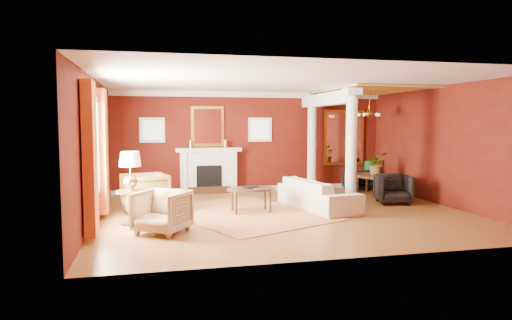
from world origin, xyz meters
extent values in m
plane|color=brown|center=(0.00, 0.00, 0.00)|extent=(8.00, 8.00, 0.00)
cube|color=#51150B|center=(0.00, 3.50, 1.45)|extent=(8.00, 0.04, 2.90)
cube|color=#51150B|center=(0.00, -3.50, 1.45)|extent=(8.00, 0.04, 2.90)
cube|color=#51150B|center=(-4.00, 0.00, 1.45)|extent=(0.04, 7.00, 2.90)
cube|color=#51150B|center=(4.00, 0.00, 1.45)|extent=(0.04, 7.00, 2.90)
cube|color=silver|center=(0.00, 0.00, 2.90)|extent=(8.00, 7.00, 0.04)
cube|color=silver|center=(-1.30, 3.33, 0.60)|extent=(1.60, 0.34, 1.20)
cube|color=black|center=(-1.30, 3.16, 0.45)|extent=(0.72, 0.03, 0.70)
cube|color=#331A0E|center=(-1.30, 3.16, 0.10)|extent=(1.20, 0.05, 0.20)
cube|color=silver|center=(-1.30, 3.29, 1.24)|extent=(1.85, 0.42, 0.10)
cube|color=silver|center=(-2.00, 3.30, 0.60)|extent=(0.16, 0.40, 1.20)
cube|color=silver|center=(-0.60, 3.30, 0.60)|extent=(0.16, 0.40, 1.20)
cube|color=gold|center=(-1.30, 3.46, 1.90)|extent=(0.95, 0.06, 1.15)
cube|color=white|center=(-1.30, 3.42, 1.90)|extent=(0.78, 0.02, 0.98)
cube|color=silver|center=(-2.85, 3.47, 1.80)|extent=(0.70, 0.06, 0.70)
cube|color=white|center=(-2.85, 3.44, 1.80)|extent=(0.54, 0.02, 0.54)
cube|color=silver|center=(0.25, 3.47, 1.80)|extent=(0.70, 0.06, 0.70)
cube|color=white|center=(0.25, 3.44, 1.80)|extent=(0.54, 0.02, 0.54)
cube|color=white|center=(-3.98, -0.60, 1.55)|extent=(0.03, 1.30, 1.70)
cube|color=silver|center=(-3.95, -1.30, 1.55)|extent=(0.08, 0.10, 1.90)
cube|color=silver|center=(-3.95, 0.10, 1.55)|extent=(0.08, 0.10, 1.90)
cube|color=#A84C1C|center=(-3.88, -1.60, 1.40)|extent=(0.18, 0.55, 2.60)
cube|color=#A84C1C|center=(-3.88, 0.40, 1.40)|extent=(0.18, 0.55, 2.60)
cube|color=silver|center=(1.70, 0.30, 0.10)|extent=(0.34, 0.34, 0.20)
cylinder|color=silver|center=(1.70, 0.30, 1.45)|extent=(0.26, 0.26, 2.50)
cube|color=silver|center=(1.70, 0.30, 2.72)|extent=(0.36, 0.36, 0.16)
cube|color=silver|center=(1.70, 3.00, 0.10)|extent=(0.34, 0.34, 0.20)
cylinder|color=silver|center=(1.70, 3.00, 1.45)|extent=(0.26, 0.26, 2.50)
cube|color=silver|center=(1.70, 3.00, 2.72)|extent=(0.36, 0.36, 0.16)
cube|color=silver|center=(1.70, 1.90, 2.62)|extent=(0.30, 3.20, 0.32)
cube|color=gold|center=(2.85, 1.75, 2.87)|extent=(2.30, 3.40, 0.04)
cube|color=gold|center=(2.90, 3.46, 1.55)|extent=(1.30, 0.06, 1.70)
cube|color=white|center=(2.90, 3.42, 1.55)|extent=(1.10, 0.02, 1.50)
cylinder|color=#AB8535|center=(2.90, 1.80, 2.58)|extent=(0.02, 0.02, 0.65)
sphere|color=#AB8535|center=(2.90, 1.80, 2.25)|extent=(0.20, 0.20, 0.20)
sphere|color=beige|center=(3.18, 1.80, 2.22)|extent=(0.09, 0.09, 0.09)
sphere|color=beige|center=(2.99, 2.07, 2.22)|extent=(0.09, 0.09, 0.09)
sphere|color=beige|center=(2.67, 1.96, 2.22)|extent=(0.09, 0.09, 0.09)
sphere|color=beige|center=(2.67, 1.64, 2.22)|extent=(0.09, 0.09, 0.09)
sphere|color=beige|center=(2.99, 1.53, 2.22)|extent=(0.09, 0.09, 0.09)
cube|color=silver|center=(0.00, 3.46, 2.82)|extent=(8.00, 0.08, 0.16)
cube|color=silver|center=(0.00, 3.46, 0.06)|extent=(8.00, 0.08, 0.12)
cube|color=maroon|center=(-0.90, 0.15, 0.01)|extent=(4.06, 4.55, 0.01)
imported|color=beige|center=(0.89, 0.31, 0.46)|extent=(1.12, 2.45, 0.93)
imported|color=black|center=(-3.05, 0.75, 0.48)|extent=(1.07, 1.12, 0.97)
imported|color=tan|center=(-2.71, -1.30, 0.43)|extent=(1.13, 1.11, 0.86)
cylinder|color=#331A0E|center=(-0.73, 0.23, 0.53)|extent=(1.09, 1.09, 0.05)
cylinder|color=#331A0E|center=(-1.11, -0.01, 0.25)|extent=(0.05, 0.05, 0.50)
cylinder|color=#331A0E|center=(-0.34, -0.01, 0.25)|extent=(0.05, 0.05, 0.50)
cylinder|color=#331A0E|center=(-1.11, 0.47, 0.25)|extent=(0.05, 0.05, 0.50)
cylinder|color=#331A0E|center=(-0.34, 0.47, 0.25)|extent=(0.05, 0.05, 0.50)
imported|color=#331A0E|center=(-0.74, 0.15, 0.65)|extent=(0.15, 0.02, 0.20)
cylinder|color=#331A0E|center=(-3.29, -0.41, 0.02)|extent=(0.42, 0.42, 0.04)
cylinder|color=#331A0E|center=(-3.29, -0.41, 0.33)|extent=(0.10, 0.10, 0.65)
cylinder|color=#331A0E|center=(-3.29, -0.41, 0.65)|extent=(0.57, 0.57, 0.04)
sphere|color=#AB8535|center=(-3.29, -0.41, 0.84)|extent=(0.27, 0.27, 0.27)
cylinder|color=#AB8535|center=(-3.29, -0.41, 1.03)|extent=(0.03, 0.03, 0.29)
cone|color=beige|center=(-3.29, -0.41, 1.29)|extent=(0.42, 0.42, 0.29)
imported|color=#331A0E|center=(3.11, 1.58, 0.46)|extent=(1.14, 1.76, 0.92)
imported|color=black|center=(2.94, 0.54, 0.40)|extent=(0.91, 0.88, 0.80)
imported|color=black|center=(3.10, 2.88, 0.33)|extent=(0.83, 0.81, 0.67)
sphere|color=#133C1A|center=(3.50, 2.89, 0.17)|extent=(0.36, 0.36, 0.36)
cylinder|color=#133C1A|center=(3.50, 2.89, 0.43)|extent=(0.33, 0.33, 0.86)
imported|color=#26591E|center=(3.07, 1.65, 1.17)|extent=(0.72, 0.76, 0.49)
camera|label=1|loc=(-2.87, -9.61, 1.99)|focal=32.00mm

